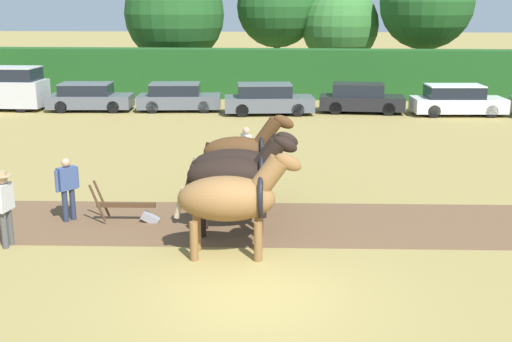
% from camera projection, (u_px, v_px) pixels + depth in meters
% --- Properties ---
extents(ground_plane, '(240.00, 240.00, 0.00)m').
position_uv_depth(ground_plane, '(255.00, 295.00, 12.14)').
color(ground_plane, '#998447').
extents(plowed_furrow_strip, '(25.37, 4.51, 0.01)m').
position_uv_depth(plowed_furrow_strip, '(84.00, 221.00, 16.23)').
color(plowed_furrow_strip, brown).
rests_on(plowed_furrow_strip, ground).
extents(hedgerow, '(80.00, 1.78, 2.82)m').
position_uv_depth(hedgerow, '(289.00, 74.00, 37.39)').
color(hedgerow, '#1E511E').
rests_on(hedgerow, ground).
extents(tree_left, '(6.57, 6.57, 8.00)m').
position_uv_depth(tree_left, '(175.00, 14.00, 42.27)').
color(tree_left, brown).
rests_on(tree_left, ground).
extents(tree_center_left, '(5.47, 5.47, 7.92)m').
position_uv_depth(tree_center_left, '(277.00, 7.00, 43.39)').
color(tree_center_left, '#423323').
rests_on(tree_center_left, ground).
extents(tree_center, '(5.15, 5.15, 6.54)m').
position_uv_depth(tree_center, '(340.00, 26.00, 42.81)').
color(tree_center, brown).
rests_on(tree_center, ground).
extents(tree_center_right, '(5.89, 5.89, 8.41)m').
position_uv_depth(tree_center_right, '(427.00, 2.00, 40.31)').
color(tree_center_right, '#423323').
rests_on(tree_center_right, ground).
extents(draft_horse_lead_left, '(2.81, 1.12, 2.38)m').
position_uv_depth(draft_horse_lead_left, '(232.00, 198.00, 13.70)').
color(draft_horse_lead_left, brown).
rests_on(draft_horse_lead_left, ground).
extents(draft_horse_lead_right, '(2.75, 1.06, 2.46)m').
position_uv_depth(draft_horse_lead_right, '(236.00, 176.00, 15.07)').
color(draft_horse_lead_right, black).
rests_on(draft_horse_lead_right, ground).
extents(draft_horse_trail_left, '(2.92, 1.07, 2.28)m').
position_uv_depth(draft_horse_trail_left, '(239.00, 166.00, 16.50)').
color(draft_horse_trail_left, black).
rests_on(draft_horse_trail_left, ground).
extents(draft_horse_trail_right, '(2.68, 0.97, 2.47)m').
position_uv_depth(draft_horse_trail_right, '(242.00, 151.00, 17.88)').
color(draft_horse_trail_right, '#513319').
rests_on(draft_horse_trail_right, ground).
extents(plow, '(1.71, 0.48, 1.13)m').
position_uv_depth(plow, '(132.00, 210.00, 16.12)').
color(plow, '#4C331E').
rests_on(plow, ground).
extents(farmer_at_plow, '(0.45, 0.54, 1.63)m').
position_uv_depth(farmer_at_plow, '(67.00, 185.00, 16.07)').
color(farmer_at_plow, '#28334C').
rests_on(farmer_at_plow, ground).
extents(farmer_beside_team, '(0.39, 0.60, 1.64)m').
position_uv_depth(farmer_beside_team, '(246.00, 149.00, 20.06)').
color(farmer_beside_team, '#28334C').
rests_on(farmer_beside_team, ground).
extents(farmer_onlooker_left, '(0.44, 0.68, 1.76)m').
position_uv_depth(farmer_onlooker_left, '(4.00, 203.00, 14.30)').
color(farmer_onlooker_left, '#4C4C4C').
rests_on(farmer_onlooker_left, ground).
extents(parked_car_left, '(4.35, 2.06, 1.44)m').
position_uv_depth(parked_car_left, '(89.00, 97.00, 32.98)').
color(parked_car_left, '#565B66').
rests_on(parked_car_left, ground).
extents(parked_car_center_left, '(4.36, 2.14, 1.44)m').
position_uv_depth(parked_car_center_left, '(178.00, 97.00, 32.94)').
color(parked_car_center_left, '#565B66').
rests_on(parked_car_center_left, ground).
extents(parked_car_center, '(4.59, 2.30, 1.53)m').
position_uv_depth(parked_car_center, '(268.00, 99.00, 31.94)').
color(parked_car_center, '#565B66').
rests_on(parked_car_center, ground).
extents(parked_car_center_right, '(4.30, 1.94, 1.47)m').
position_uv_depth(parked_car_center_right, '(360.00, 99.00, 32.41)').
color(parked_car_center_right, black).
rests_on(parked_car_center_right, ground).
extents(parked_car_right, '(4.61, 2.14, 1.50)m').
position_uv_depth(parked_car_right, '(457.00, 101.00, 31.69)').
color(parked_car_right, silver).
rests_on(parked_car_right, ground).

